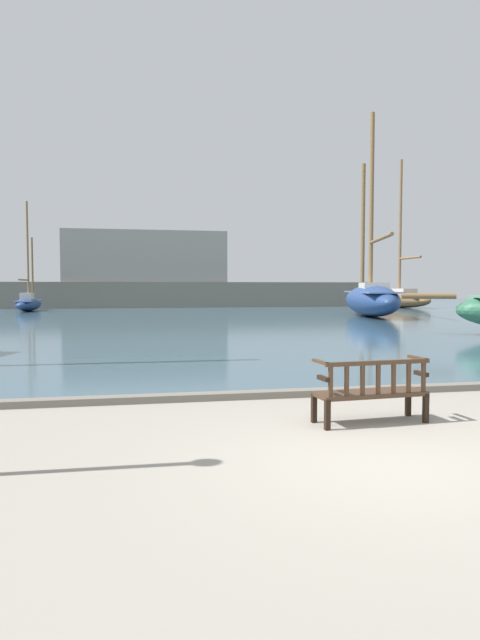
{
  "coord_description": "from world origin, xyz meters",
  "views": [
    {
      "loc": [
        -2.88,
        -5.74,
        1.94
      ],
      "look_at": [
        0.25,
        10.0,
        1.0
      ],
      "focal_mm": 32.0,
      "sensor_mm": 36.0,
      "label": 1
    }
  ],
  "objects": [
    {
      "name": "ground_plane",
      "position": [
        0.0,
        0.0,
        0.0
      ],
      "size": [
        160.0,
        160.0,
        0.0
      ],
      "primitive_type": "plane",
      "color": "gray"
    },
    {
      "name": "far_breakwater",
      "position": [
        -0.43,
        46.16,
        2.46
      ],
      "size": [
        40.16,
        2.4,
        6.94
      ],
      "color": "slate",
      "rests_on": "ground"
    },
    {
      "name": "harbor_water",
      "position": [
        0.0,
        44.0,
        0.04
      ],
      "size": [
        100.0,
        80.0,
        0.08
      ],
      "primitive_type": "cube",
      "color": "#385666",
      "rests_on": "ground"
    },
    {
      "name": "quay_edge_kerb",
      "position": [
        0.0,
        3.85,
        0.06
      ],
      "size": [
        40.0,
        0.3,
        0.12
      ],
      "primitive_type": "cube",
      "color": "slate",
      "rests_on": "ground"
    },
    {
      "name": "sailboat_centre_channel",
      "position": [
        12.33,
        28.06,
        1.24
      ],
      "size": [
        5.35,
        11.59,
        12.78
      ],
      "color": "navy",
      "rests_on": "harbor_water"
    },
    {
      "name": "park_bench",
      "position": [
        0.51,
        1.74,
        0.47
      ],
      "size": [
        1.64,
        0.65,
        0.92
      ],
      "color": "black",
      "rests_on": "ground"
    },
    {
      "name": "sailboat_far_starboard",
      "position": [
        -10.28,
        40.24,
        0.74
      ],
      "size": [
        1.82,
        6.62,
        8.37
      ],
      "color": "navy",
      "rests_on": "harbor_water"
    },
    {
      "name": "sailboat_outer_starboard",
      "position": [
        21.3,
        41.69,
        0.96
      ],
      "size": [
        2.89,
        10.69,
        13.18
      ],
      "color": "brown",
      "rests_on": "harbor_water"
    }
  ]
}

